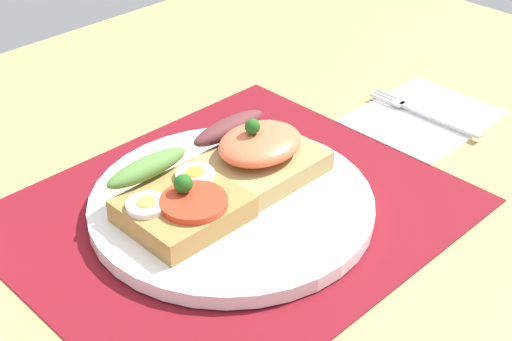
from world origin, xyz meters
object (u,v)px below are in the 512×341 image
(plate, at_px, (232,204))
(sandwich_egg_tomato, at_px, (178,201))
(sandwich_salmon, at_px, (258,152))
(napkin, at_px, (423,116))
(fork, at_px, (421,112))

(plate, relative_size, sandwich_egg_tomato, 2.52)
(sandwich_egg_tomato, relative_size, sandwich_salmon, 0.99)
(napkin, bearing_deg, sandwich_salmon, 170.41)
(sandwich_salmon, height_order, napkin, sandwich_salmon)
(sandwich_egg_tomato, height_order, fork, sandwich_egg_tomato)
(plate, relative_size, napkin, 1.69)
(sandwich_salmon, height_order, fork, sandwich_salmon)
(sandwich_salmon, bearing_deg, plate, -162.46)
(sandwich_egg_tomato, distance_m, napkin, 0.31)
(sandwich_egg_tomato, bearing_deg, plate, -14.51)
(plate, height_order, sandwich_egg_tomato, sandwich_egg_tomato)
(sandwich_salmon, bearing_deg, fork, -8.80)
(napkin, relative_size, fork, 1.09)
(sandwich_egg_tomato, height_order, napkin, sandwich_egg_tomato)
(sandwich_egg_tomato, bearing_deg, sandwich_salmon, 1.52)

